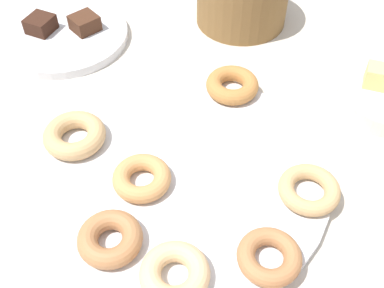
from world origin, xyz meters
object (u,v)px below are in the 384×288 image
object	(u,v)px
cake_plate	(64,36)
donut_6	(309,190)
donut_5	(175,273)
brownie_far	(85,23)
melon_chunk_left	(376,76)
donut_0	(232,85)
donut_1	(269,257)
donut_2	(110,239)
donut_3	(142,178)
donut_4	(75,135)
donut_plate	(181,173)
brownie_near	(41,24)

from	to	relation	value
cake_plate	donut_6	bearing A→B (deg)	-9.54
donut_5	brownie_far	distance (m)	0.56
melon_chunk_left	cake_plate	bearing A→B (deg)	-163.59
cake_plate	donut_0	bearing A→B (deg)	5.65
donut_1	donut_2	world-z (taller)	donut_2
donut_5	melon_chunk_left	xyz separation A→B (m)	(0.09, 0.47, 0.02)
donut_0	donut_2	world-z (taller)	same
donut_1	donut_5	xyz separation A→B (m)	(-0.09, -0.08, 0.00)
donut_3	donut_5	bearing A→B (deg)	-37.66
donut_4	cake_plate	size ratio (longest dim) A/B	0.38
donut_4	melon_chunk_left	bearing A→B (deg)	46.59
donut_plate	brownie_far	xyz separation A→B (m)	(-0.35, 0.19, 0.03)
donut_5	brownie_near	distance (m)	0.59
donut_plate	cake_plate	world-z (taller)	cake_plate
donut_4	brownie_far	distance (m)	0.30
donut_4	donut_5	size ratio (longest dim) A/B	1.10
donut_0	brownie_far	xyz separation A→B (m)	(-0.33, -0.00, 0.00)
donut_5	cake_plate	xyz separation A→B (m)	(-0.48, 0.30, -0.02)
donut_2	donut_6	world-z (taller)	donut_2
donut_3	brownie_far	size ratio (longest dim) A/B	1.73
donut_6	melon_chunk_left	distance (m)	0.26
donut_2	donut_plate	bearing A→B (deg)	87.48
cake_plate	melon_chunk_left	world-z (taller)	melon_chunk_left
donut_4	melon_chunk_left	distance (m)	0.50
brownie_far	cake_plate	bearing A→B (deg)	-135.00
donut_1	brownie_near	xyz separation A→B (m)	(-0.60, 0.20, 0.01)
donut_2	donut_4	distance (m)	0.20
donut_2	donut_3	bearing A→B (deg)	104.50
donut_2	melon_chunk_left	xyz separation A→B (m)	(0.18, 0.47, 0.02)
donut_6	donut_2	bearing A→B (deg)	-130.28
donut_4	brownie_near	world-z (taller)	brownie_near
donut_1	donut_6	xyz separation A→B (m)	(-0.00, 0.12, -0.00)
donut_1	brownie_far	world-z (taller)	brownie_far
donut_plate	brownie_near	world-z (taller)	brownie_near
donut_4	donut_6	size ratio (longest dim) A/B	1.10
cake_plate	brownie_near	size ratio (longest dim) A/B	5.17
donut_4	donut_plate	bearing A→B (deg)	14.02
donut_plate	melon_chunk_left	distance (m)	0.37
donut_4	donut_1	bearing A→B (deg)	-3.13
donut_4	brownie_near	distance (m)	0.31
cake_plate	donut_2	bearing A→B (deg)	-39.07
donut_2	melon_chunk_left	distance (m)	0.51
donut_2	donut_5	bearing A→B (deg)	3.58
donut_6	cake_plate	size ratio (longest dim) A/B	0.35
brownie_far	donut_6	bearing A→B (deg)	-13.35
donut_0	donut_1	bearing A→B (deg)	-51.73
donut_4	donut_5	bearing A→B (deg)	-21.72
brownie_near	donut_plate	bearing A→B (deg)	-18.05
brownie_near	brownie_far	size ratio (longest dim) A/B	1.00
donut_2	donut_4	world-z (taller)	donut_4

